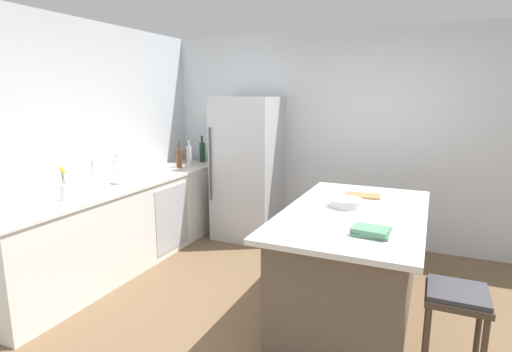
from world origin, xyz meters
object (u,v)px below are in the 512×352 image
refrigerator (248,168)px  paper_towel_roll (117,171)px  kitchen_island (352,262)px  sink_faucet (94,174)px  cutting_board (362,196)px  syrup_bottle (179,159)px  bar_stool (456,309)px  wine_bottle (202,152)px  whiskey_bottle (188,155)px  hot_sauce_bottle (188,158)px  mixing_bowl (346,203)px  soda_bottle (189,155)px  flower_vase (64,190)px  vinegar_bottle (180,157)px  cookbook_stack (371,231)px

refrigerator → paper_towel_roll: size_ratio=5.81×
kitchen_island → sink_faucet: 2.61m
kitchen_island → refrigerator: bearing=139.0°
cutting_board → syrup_bottle: bearing=166.8°
paper_towel_roll → syrup_bottle: (0.04, 1.08, -0.02)m
bar_stool → paper_towel_roll: 3.33m
wine_bottle → whiskey_bottle: (-0.16, -0.10, -0.04)m
hot_sauce_bottle → paper_towel_roll: bearing=-89.4°
bar_stool → mixing_bowl: size_ratio=2.53×
sink_faucet → soda_bottle: bearing=86.2°
flower_vase → vinegar_bottle: (-0.07, 1.89, 0.02)m
bar_stool → hot_sauce_bottle: bearing=147.7°
whiskey_bottle → vinegar_bottle: bearing=-79.4°
refrigerator → paper_towel_roll: 1.66m
bar_stool → whiskey_bottle: size_ratio=2.63×
flower_vase → whiskey_bottle: size_ratio=1.15×
cutting_board → vinegar_bottle: bearing=165.0°
bar_stool → flower_vase: (-3.17, -0.04, 0.44)m
sink_faucet → syrup_bottle: 1.36m
vinegar_bottle → cookbook_stack: size_ratio=1.20×
paper_towel_roll → whiskey_bottle: (-0.07, 1.46, -0.03)m
paper_towel_roll → vinegar_bottle: 1.17m
wine_bottle → vinegar_bottle: 0.40m
paper_towel_roll → whiskey_bottle: 1.47m
wine_bottle → cutting_board: size_ratio=1.07×
kitchen_island → mixing_bowl: 0.50m
sink_faucet → vinegar_bottle: 1.45m
kitchen_island → hot_sauce_bottle: size_ratio=8.65×
soda_bottle → vinegar_bottle: bearing=-128.2°
sink_faucet → syrup_bottle: bearing=86.6°
refrigerator → hot_sauce_bottle: bearing=-177.6°
kitchen_island → sink_faucet: (-2.52, -0.28, 0.61)m
bar_stool → hot_sauce_bottle: (-3.24, 2.05, 0.43)m
wine_bottle → cutting_board: bearing=-23.9°
refrigerator → paper_towel_roll: (-0.86, -1.41, 0.14)m
sink_faucet → mixing_bowl: bearing=8.7°
bar_stool → sink_faucet: size_ratio=2.32×
refrigerator → bar_stool: size_ratio=2.61×
sink_faucet → whiskey_bottle: sink_faucet is taller
kitchen_island → wine_bottle: wine_bottle is taller
kitchen_island → paper_towel_roll: (-2.48, -0.01, 0.59)m
refrigerator → wine_bottle: size_ratio=4.97×
bar_stool → sink_faucet: sink_faucet is taller
cutting_board → kitchen_island: bearing=-87.4°
flower_vase → wine_bottle: 2.28m
whiskey_bottle → cutting_board: size_ratio=0.78×
refrigerator → wine_bottle: refrigerator is taller
soda_bottle → whiskey_bottle: bearing=125.5°
bar_stool → soda_bottle: (-3.16, 1.95, 0.49)m
refrigerator → kitchen_island: bearing=-41.0°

